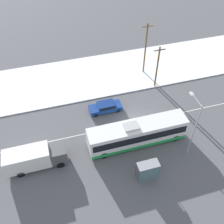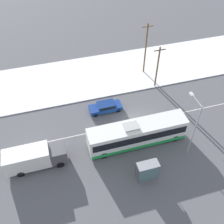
# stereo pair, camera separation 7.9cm
# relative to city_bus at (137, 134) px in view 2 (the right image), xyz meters

# --- Properties ---
(ground_plane) EXTENTS (120.00, 120.00, 0.00)m
(ground_plane) POSITION_rel_city_bus_xyz_m (1.21, 3.24, -1.68)
(ground_plane) COLOR #56565B
(snow_lot) EXTENTS (80.00, 11.38, 0.12)m
(snow_lot) POSITION_rel_city_bus_xyz_m (1.21, 15.27, -1.62)
(snow_lot) COLOR white
(snow_lot) RESTS_ON ground_plane
(lane_marking_center) EXTENTS (60.00, 0.12, 0.00)m
(lane_marking_center) POSITION_rel_city_bus_xyz_m (1.21, 3.24, -1.68)
(lane_marking_center) COLOR silver
(lane_marking_center) RESTS_ON ground_plane
(city_bus) EXTENTS (12.48, 2.57, 3.45)m
(city_bus) POSITION_rel_city_bus_xyz_m (0.00, 0.00, 0.00)
(city_bus) COLOR white
(city_bus) RESTS_ON ground_plane
(box_truck) EXTENTS (7.05, 2.30, 2.82)m
(box_truck) POSITION_rel_city_bus_xyz_m (-12.63, 0.04, -0.11)
(box_truck) COLOR silver
(box_truck) RESTS_ON ground_plane
(sedan_car) EXTENTS (4.66, 1.80, 1.36)m
(sedan_car) POSITION_rel_city_bus_xyz_m (-2.28, 6.75, -0.93)
(sedan_car) COLOR navy
(sedan_car) RESTS_ON ground_plane
(pedestrian_at_stop) EXTENTS (0.63, 0.28, 1.74)m
(pedestrian_at_stop) POSITION_rel_city_bus_xyz_m (-0.43, -4.16, -0.62)
(pedestrian_at_stop) COLOR #23232D
(pedestrian_at_stop) RESTS_ON ground_plane
(bus_shelter) EXTENTS (2.44, 1.20, 2.40)m
(bus_shelter) POSITION_rel_city_bus_xyz_m (-0.62, -5.30, -0.02)
(bus_shelter) COLOR gray
(bus_shelter) RESTS_ON ground_plane
(streetlamp) EXTENTS (0.36, 2.60, 8.07)m
(streetlamp) POSITION_rel_city_bus_xyz_m (5.41, -2.92, 3.35)
(streetlamp) COLOR #9EA3A8
(streetlamp) RESTS_ON ground_plane
(utility_pole_roadside) EXTENTS (1.80, 0.24, 7.06)m
(utility_pole_roadside) POSITION_rel_city_bus_xyz_m (6.70, 9.95, 2.02)
(utility_pole_roadside) COLOR brown
(utility_pole_roadside) RESTS_ON ground_plane
(utility_pole_snowlot) EXTENTS (1.80, 0.24, 8.74)m
(utility_pole_snowlot) POSITION_rel_city_bus_xyz_m (6.32, 14.01, 2.88)
(utility_pole_snowlot) COLOR brown
(utility_pole_snowlot) RESTS_ON ground_plane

